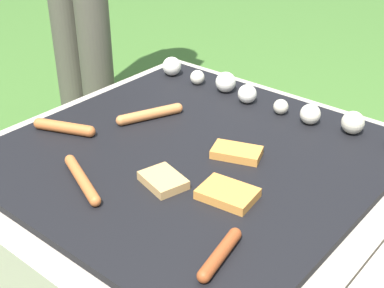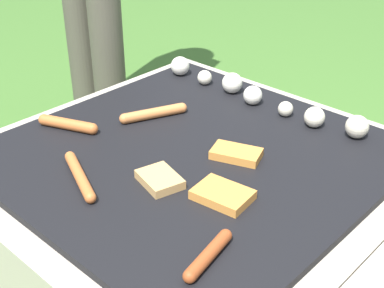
# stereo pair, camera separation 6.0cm
# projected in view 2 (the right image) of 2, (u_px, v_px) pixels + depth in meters

# --- Properties ---
(ground_plane) EXTENTS (14.00, 14.00, 0.00)m
(ground_plane) POSITION_uv_depth(u_px,v_px,m) (192.00, 267.00, 1.45)
(ground_plane) COLOR #3D6628
(grill) EXTENTS (0.94, 0.94, 0.36)m
(grill) POSITION_uv_depth(u_px,v_px,m) (192.00, 213.00, 1.36)
(grill) COLOR #A89E8C
(grill) RESTS_ON ground_plane
(sausage_front_center) EXTENTS (0.05, 0.15, 0.02)m
(sausage_front_center) POSITION_uv_depth(u_px,v_px,m) (208.00, 255.00, 0.93)
(sausage_front_center) COLOR #93421E
(sausage_front_center) RESTS_ON grill
(sausage_front_left) EXTENTS (0.19, 0.09, 0.02)m
(sausage_front_left) POSITION_uv_depth(u_px,v_px,m) (80.00, 176.00, 1.15)
(sausage_front_left) COLOR #B7602D
(sausage_front_left) RESTS_ON grill
(sausage_back_left) EXTENTS (0.09, 0.18, 0.03)m
(sausage_back_left) POSITION_uv_depth(u_px,v_px,m) (154.00, 113.00, 1.41)
(sausage_back_left) COLOR #C6753D
(sausage_back_left) RESTS_ON grill
(sausage_mid_left) EXTENTS (0.16, 0.08, 0.03)m
(sausage_mid_left) POSITION_uv_depth(u_px,v_px,m) (68.00, 124.00, 1.36)
(sausage_mid_left) COLOR #B7602D
(sausage_mid_left) RESTS_ON grill
(bread_slice_left) EXTENTS (0.13, 0.10, 0.02)m
(bread_slice_left) POSITION_uv_depth(u_px,v_px,m) (236.00, 154.00, 1.24)
(bread_slice_left) COLOR #D18438
(bread_slice_left) RESTS_ON grill
(bread_slice_center) EXTENTS (0.11, 0.10, 0.02)m
(bread_slice_center) POSITION_uv_depth(u_px,v_px,m) (160.00, 179.00, 1.14)
(bread_slice_center) COLOR tan
(bread_slice_center) RESTS_ON grill
(bread_slice_right) EXTENTS (0.12, 0.10, 0.02)m
(bread_slice_right) POSITION_uv_depth(u_px,v_px,m) (223.00, 195.00, 1.10)
(bread_slice_right) COLOR #D18438
(bread_slice_right) RESTS_ON grill
(mushroom_row) EXTENTS (0.76, 0.08, 0.06)m
(mushroom_row) POSITION_uv_depth(u_px,v_px,m) (268.00, 98.00, 1.46)
(mushroom_row) COLOR silver
(mushroom_row) RESTS_ON grill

